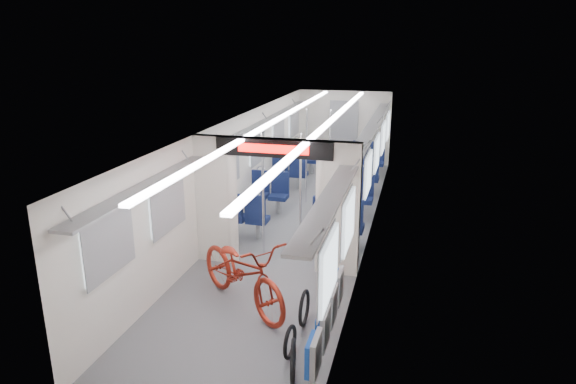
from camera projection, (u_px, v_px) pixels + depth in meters
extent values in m
plane|color=#515456|center=(301.00, 227.00, 11.00)|extent=(12.00, 12.00, 0.00)
cube|color=silver|center=(236.00, 171.00, 11.01)|extent=(0.02, 12.00, 2.30)
cube|color=silver|center=(372.00, 180.00, 10.32)|extent=(0.02, 12.00, 2.30)
cube|color=silver|center=(344.00, 127.00, 16.23)|extent=(2.90, 0.02, 2.30)
cube|color=silver|center=(167.00, 327.00, 5.11)|extent=(2.90, 0.02, 2.30)
cube|color=silver|center=(302.00, 120.00, 10.33)|extent=(2.90, 12.00, 0.02)
cube|color=white|center=(276.00, 120.00, 10.47)|extent=(0.12, 11.40, 0.04)
cube|color=white|center=(329.00, 123.00, 10.21)|extent=(0.12, 11.40, 0.04)
cube|color=silver|center=(215.00, 207.00, 9.12)|extent=(0.65, 0.18, 2.00)
cube|color=silver|center=(340.00, 218.00, 8.59)|extent=(0.65, 0.18, 2.00)
cube|color=silver|center=(275.00, 147.00, 8.52)|extent=(2.90, 0.18, 0.30)
cylinder|color=silver|center=(232.00, 209.00, 9.05)|extent=(0.20, 0.20, 2.00)
cylinder|color=silver|center=(321.00, 216.00, 8.67)|extent=(0.20, 0.20, 2.00)
cube|color=black|center=(273.00, 149.00, 8.42)|extent=(2.00, 0.03, 0.30)
cube|color=#FF0C07|center=(273.00, 149.00, 8.40)|extent=(1.20, 0.02, 0.14)
cube|color=silver|center=(108.00, 244.00, 6.48)|extent=(0.04, 1.00, 0.75)
cube|color=silver|center=(329.00, 268.00, 5.81)|extent=(0.04, 1.00, 0.75)
cube|color=silver|center=(167.00, 206.00, 7.96)|extent=(0.04, 1.00, 0.75)
cube|color=silver|center=(349.00, 221.00, 7.29)|extent=(0.04, 1.00, 0.75)
cube|color=silver|center=(228.00, 165.00, 10.47)|extent=(0.04, 1.00, 0.75)
cube|color=silver|center=(368.00, 174.00, 9.79)|extent=(0.04, 1.00, 0.75)
cube|color=silver|center=(257.00, 146.00, 12.23)|extent=(0.04, 1.00, 0.75)
cube|color=silver|center=(377.00, 153.00, 11.55)|extent=(0.04, 1.00, 0.75)
cube|color=silver|center=(278.00, 132.00, 13.99)|extent=(0.04, 1.00, 0.75)
cube|color=silver|center=(383.00, 137.00, 13.31)|extent=(0.04, 1.00, 0.75)
cube|color=silver|center=(294.00, 122.00, 15.66)|extent=(0.04, 1.00, 0.75)
cube|color=silver|center=(388.00, 126.00, 14.98)|extent=(0.04, 1.00, 0.75)
cube|color=gray|center=(147.00, 186.00, 7.03)|extent=(0.30, 3.60, 0.04)
cube|color=gray|center=(330.00, 200.00, 6.42)|extent=(0.30, 3.60, 0.04)
cube|color=gray|center=(270.00, 120.00, 12.59)|extent=(0.30, 7.60, 0.04)
cube|color=gray|center=(374.00, 124.00, 11.98)|extent=(0.30, 7.60, 0.04)
cube|color=gray|center=(343.00, 132.00, 16.21)|extent=(0.90, 0.05, 2.00)
imported|color=maroon|center=(243.00, 271.00, 7.63)|extent=(2.16, 1.93, 1.14)
cube|color=gray|center=(316.00, 355.00, 5.60)|extent=(0.06, 0.41, 0.47)
cube|color=#103899|center=(311.00, 355.00, 5.62)|extent=(0.06, 0.38, 0.40)
cube|color=gray|center=(325.00, 329.00, 6.11)|extent=(0.06, 0.41, 0.47)
cube|color=#103899|center=(320.00, 328.00, 6.13)|extent=(0.06, 0.38, 0.40)
cube|color=gray|center=(333.00, 306.00, 6.62)|extent=(0.06, 0.41, 0.47)
cube|color=#103899|center=(328.00, 306.00, 6.64)|extent=(0.06, 0.38, 0.40)
cube|color=gray|center=(339.00, 287.00, 7.13)|extent=(0.06, 0.41, 0.47)
cube|color=#103899|center=(335.00, 286.00, 7.15)|extent=(0.06, 0.38, 0.40)
torus|color=black|center=(293.00, 363.00, 6.02)|extent=(0.15, 0.54, 0.54)
torus|color=black|center=(290.00, 344.00, 6.48)|extent=(0.08, 0.45, 0.44)
torus|color=black|center=(304.00, 309.00, 7.21)|extent=(0.06, 0.53, 0.53)
cube|color=#0D163A|center=(258.00, 220.00, 10.27)|extent=(0.41, 0.39, 0.10)
cylinder|color=gray|center=(258.00, 230.00, 10.33)|extent=(0.10, 0.10, 0.35)
cube|color=#0D163A|center=(255.00, 208.00, 10.03)|extent=(0.41, 0.07, 0.51)
torus|color=silver|center=(255.00, 195.00, 9.96)|extent=(0.21, 0.03, 0.21)
cube|color=#0D163A|center=(279.00, 197.00, 11.72)|extent=(0.41, 0.39, 0.10)
cylinder|color=gray|center=(279.00, 206.00, 11.78)|extent=(0.10, 0.10, 0.35)
cube|color=#0D163A|center=(280.00, 182.00, 11.77)|extent=(0.41, 0.07, 0.51)
torus|color=silver|center=(280.00, 172.00, 11.70)|extent=(0.21, 0.03, 0.21)
cube|color=#0D163A|center=(236.00, 218.00, 10.38)|extent=(0.41, 0.39, 0.10)
cylinder|color=gray|center=(236.00, 228.00, 10.44)|extent=(0.10, 0.10, 0.35)
cube|color=#0D163A|center=(232.00, 206.00, 10.14)|extent=(0.41, 0.07, 0.51)
torus|color=silver|center=(232.00, 194.00, 10.07)|extent=(0.21, 0.03, 0.21)
cube|color=#0D163A|center=(259.00, 195.00, 11.83)|extent=(0.41, 0.39, 0.10)
cylinder|color=gray|center=(259.00, 205.00, 11.89)|extent=(0.10, 0.10, 0.35)
cube|color=#0D163A|center=(261.00, 181.00, 11.89)|extent=(0.41, 0.07, 0.51)
torus|color=silver|center=(261.00, 170.00, 11.81)|extent=(0.21, 0.03, 0.21)
cube|color=#0D163A|center=(327.00, 226.00, 9.94)|extent=(0.48, 0.45, 0.10)
cylinder|color=gray|center=(326.00, 236.00, 10.00)|extent=(0.10, 0.10, 0.35)
cube|color=#0D163A|center=(325.00, 212.00, 9.67)|extent=(0.48, 0.09, 0.59)
torus|color=silver|center=(326.00, 197.00, 9.58)|extent=(0.24, 0.03, 0.24)
cube|color=#0D163A|center=(341.00, 198.00, 11.63)|extent=(0.48, 0.45, 0.10)
cylinder|color=gray|center=(341.00, 208.00, 11.69)|extent=(0.10, 0.10, 0.35)
cube|color=#0D163A|center=(343.00, 181.00, 11.69)|extent=(0.48, 0.09, 0.59)
torus|color=silver|center=(343.00, 169.00, 11.61)|extent=(0.24, 0.03, 0.24)
cube|color=#0D163A|center=(351.00, 228.00, 9.83)|extent=(0.48, 0.45, 0.10)
cylinder|color=gray|center=(350.00, 239.00, 9.89)|extent=(0.10, 0.10, 0.35)
cube|color=#0D163A|center=(350.00, 214.00, 9.56)|extent=(0.48, 0.09, 0.59)
torus|color=silver|center=(351.00, 199.00, 9.47)|extent=(0.24, 0.03, 0.24)
cube|color=#0D163A|center=(362.00, 200.00, 11.51)|extent=(0.48, 0.45, 0.10)
cylinder|color=gray|center=(361.00, 209.00, 11.58)|extent=(0.10, 0.10, 0.35)
cube|color=#0D163A|center=(363.00, 183.00, 11.58)|extent=(0.48, 0.09, 0.59)
torus|color=silver|center=(364.00, 170.00, 11.50)|extent=(0.24, 0.03, 0.24)
cube|color=#0D163A|center=(299.00, 174.00, 13.63)|extent=(0.43, 0.40, 0.10)
cylinder|color=gray|center=(299.00, 182.00, 13.69)|extent=(0.10, 0.10, 0.35)
cube|color=#0D163A|center=(298.00, 164.00, 13.39)|extent=(0.43, 0.08, 0.52)
torus|color=silver|center=(298.00, 154.00, 13.31)|extent=(0.22, 0.03, 0.22)
cube|color=#0D163A|center=(312.00, 161.00, 15.13)|extent=(0.43, 0.40, 0.10)
cylinder|color=gray|center=(311.00, 168.00, 15.20)|extent=(0.10, 0.10, 0.35)
cube|color=#0D163A|center=(313.00, 149.00, 15.19)|extent=(0.43, 0.08, 0.52)
torus|color=silver|center=(313.00, 140.00, 15.11)|extent=(0.22, 0.03, 0.22)
cube|color=#0D163A|center=(282.00, 173.00, 13.74)|extent=(0.43, 0.40, 0.10)
cylinder|color=gray|center=(282.00, 181.00, 13.80)|extent=(0.10, 0.10, 0.35)
cube|color=#0D163A|center=(280.00, 163.00, 13.50)|extent=(0.43, 0.08, 0.52)
torus|color=silver|center=(280.00, 153.00, 13.42)|extent=(0.22, 0.03, 0.22)
cube|color=#0D163A|center=(296.00, 160.00, 15.24)|extent=(0.43, 0.40, 0.10)
cylinder|color=gray|center=(296.00, 167.00, 15.31)|extent=(0.10, 0.10, 0.35)
cube|color=#0D163A|center=(297.00, 148.00, 15.30)|extent=(0.43, 0.08, 0.52)
torus|color=silver|center=(297.00, 140.00, 15.23)|extent=(0.22, 0.03, 0.22)
cube|color=#0D163A|center=(352.00, 178.00, 13.31)|extent=(0.45, 0.42, 0.10)
cylinder|color=gray|center=(351.00, 186.00, 13.38)|extent=(0.10, 0.10, 0.35)
cube|color=#0D163A|center=(351.00, 167.00, 13.06)|extent=(0.45, 0.08, 0.56)
torus|color=silver|center=(352.00, 156.00, 12.98)|extent=(0.23, 0.03, 0.23)
cube|color=#0D163A|center=(359.00, 162.00, 14.90)|extent=(0.45, 0.42, 0.10)
cylinder|color=gray|center=(359.00, 170.00, 14.97)|extent=(0.10, 0.10, 0.35)
cube|color=#0D163A|center=(361.00, 150.00, 14.97)|extent=(0.45, 0.08, 0.56)
torus|color=silver|center=(361.00, 141.00, 14.89)|extent=(0.23, 0.03, 0.23)
cube|color=#0D163A|center=(370.00, 179.00, 13.20)|extent=(0.45, 0.42, 0.10)
cylinder|color=gray|center=(369.00, 187.00, 13.27)|extent=(0.10, 0.10, 0.35)
cube|color=#0D163A|center=(370.00, 168.00, 12.95)|extent=(0.45, 0.08, 0.56)
torus|color=silver|center=(370.00, 157.00, 12.87)|extent=(0.23, 0.03, 0.23)
cube|color=#0D163A|center=(376.00, 163.00, 14.79)|extent=(0.45, 0.42, 0.10)
cylinder|color=gray|center=(375.00, 171.00, 14.86)|extent=(0.10, 0.10, 0.35)
cube|color=#0D163A|center=(377.00, 151.00, 14.86)|extent=(0.45, 0.08, 0.56)
torus|color=silver|center=(377.00, 142.00, 14.77)|extent=(0.23, 0.03, 0.23)
cylinder|color=silver|center=(263.00, 195.00, 9.32)|extent=(0.05, 0.05, 2.30)
cylinder|color=silver|center=(300.00, 196.00, 9.28)|extent=(0.04, 0.04, 2.30)
cylinder|color=silver|center=(306.00, 157.00, 12.29)|extent=(0.04, 0.04, 2.30)
cylinder|color=silver|center=(329.00, 158.00, 12.12)|extent=(0.04, 0.04, 2.30)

